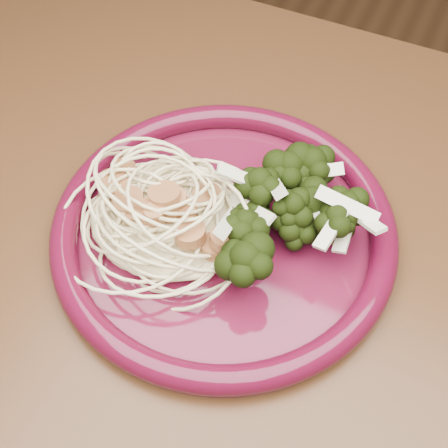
% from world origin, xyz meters
% --- Properties ---
extents(dining_table, '(1.20, 0.80, 0.75)m').
position_xyz_m(dining_table, '(0.00, 0.00, 0.65)').
color(dining_table, '#472814').
rests_on(dining_table, ground).
extents(dinner_plate, '(0.36, 0.36, 0.03)m').
position_xyz_m(dinner_plate, '(-0.00, 0.06, 0.76)').
color(dinner_plate, '#4D0D22').
rests_on(dinner_plate, dining_table).
extents(spaghetti_pile, '(0.17, 0.16, 0.03)m').
position_xyz_m(spaghetti_pile, '(-0.05, 0.05, 0.77)').
color(spaghetti_pile, beige).
rests_on(spaghetti_pile, dinner_plate).
extents(scallop_cluster, '(0.16, 0.16, 0.04)m').
position_xyz_m(scallop_cluster, '(-0.05, 0.05, 0.81)').
color(scallop_cluster, '#A76D42').
rests_on(scallop_cluster, spaghetti_pile).
extents(broccoli_pile, '(0.12, 0.16, 0.05)m').
position_xyz_m(broccoli_pile, '(0.06, 0.08, 0.78)').
color(broccoli_pile, black).
rests_on(broccoli_pile, dinner_plate).
extents(onion_garnish, '(0.08, 0.11, 0.06)m').
position_xyz_m(onion_garnish, '(0.06, 0.08, 0.81)').
color(onion_garnish, beige).
rests_on(onion_garnish, broccoli_pile).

